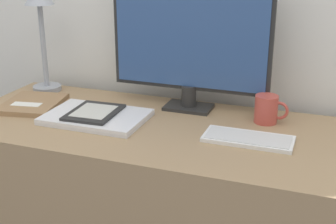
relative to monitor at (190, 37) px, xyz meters
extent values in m
cube|color=#997A56|center=(-0.03, -0.19, -0.62)|extent=(1.39, 0.57, 0.73)
cube|color=#262626|center=(0.00, 0.00, -0.25)|extent=(0.17, 0.11, 0.01)
cylinder|color=#262626|center=(0.00, 0.00, -0.21)|extent=(0.05, 0.05, 0.07)
cube|color=#262626|center=(0.00, 0.00, 0.02)|extent=(0.57, 0.01, 0.41)
cube|color=#2D4C84|center=(0.00, -0.01, 0.02)|extent=(0.54, 0.01, 0.38)
cube|color=silver|center=(0.26, -0.22, -0.25)|extent=(0.27, 0.12, 0.01)
cube|color=silver|center=(0.26, -0.22, -0.25)|extent=(0.25, 0.10, 0.00)
cube|color=silver|center=(-0.26, -0.21, -0.25)|extent=(0.33, 0.23, 0.01)
cube|color=silver|center=(-0.26, -0.21, -0.24)|extent=(0.33, 0.23, 0.01)
cube|color=black|center=(-0.27, -0.21, -0.23)|extent=(0.16, 0.20, 0.01)
cube|color=beige|center=(-0.27, -0.21, -0.23)|extent=(0.13, 0.14, 0.00)
cylinder|color=#999EA8|center=(-0.60, 0.01, -0.25)|extent=(0.11, 0.11, 0.02)
cylinder|color=#999EA8|center=(-0.60, 0.01, -0.08)|extent=(0.02, 0.02, 0.32)
cube|color=#93704C|center=(-0.54, -0.17, -0.25)|extent=(0.23, 0.26, 0.02)
cube|color=silver|center=(-0.54, -0.21, -0.24)|extent=(0.11, 0.06, 0.00)
cylinder|color=#B7473D|center=(0.28, -0.04, -0.21)|extent=(0.08, 0.08, 0.09)
torus|color=#B7473D|center=(0.32, -0.04, -0.21)|extent=(0.06, 0.01, 0.06)
camera|label=1|loc=(0.47, -1.51, 0.31)|focal=50.00mm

